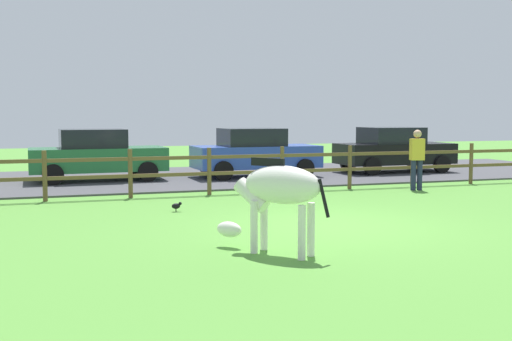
{
  "coord_description": "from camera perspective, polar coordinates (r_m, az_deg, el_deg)",
  "views": [
    {
      "loc": [
        -4.9,
        -10.45,
        2.05
      ],
      "look_at": [
        -0.99,
        1.29,
        0.94
      ],
      "focal_mm": 43.76,
      "sensor_mm": 36.0,
      "label": 1
    }
  ],
  "objects": [
    {
      "name": "zebra",
      "position": [
        9.11,
        1.96,
        -1.93
      ],
      "size": [
        1.39,
        1.6,
        1.41
      ],
      "color": "white",
      "rests_on": "ground_plane"
    },
    {
      "name": "parked_car_black",
      "position": [
        22.23,
        12.47,
        1.91
      ],
      "size": [
        4.02,
        1.92,
        1.56
      ],
      "color": "black",
      "rests_on": "parking_asphalt"
    },
    {
      "name": "parked_car_green",
      "position": [
        19.48,
        -14.34,
        1.43
      ],
      "size": [
        4.05,
        1.98,
        1.56
      ],
      "color": "#236B38",
      "rests_on": "parking_asphalt"
    },
    {
      "name": "ground_plane",
      "position": [
        11.72,
        6.61,
        -4.96
      ],
      "size": [
        60.0,
        60.0,
        0.0
      ],
      "primitive_type": "plane",
      "color": "#549338"
    },
    {
      "name": "parked_car_blue",
      "position": [
        20.07,
        -0.11,
        1.69
      ],
      "size": [
        4.04,
        1.95,
        1.56
      ],
      "color": "#2D4CAD",
      "rests_on": "parking_asphalt"
    },
    {
      "name": "parking_asphalt",
      "position": [
        20.45,
        -4.48,
        -0.56
      ],
      "size": [
        28.0,
        7.4,
        0.05
      ],
      "primitive_type": "cube",
      "color": "#47474C",
      "rests_on": "ground_plane"
    },
    {
      "name": "paddock_fence",
      "position": [
        16.26,
        -0.88,
        0.34
      ],
      "size": [
        22.08,
        0.11,
        1.2
      ],
      "color": "brown",
      "rests_on": "ground_plane"
    },
    {
      "name": "visitor_near_fence",
      "position": [
        17.42,
        14.5,
        1.21
      ],
      "size": [
        0.39,
        0.28,
        1.64
      ],
      "color": "#232847",
      "rests_on": "ground_plane"
    },
    {
      "name": "crow_on_grass",
      "position": [
        13.29,
        -7.28,
        -3.22
      ],
      "size": [
        0.21,
        0.1,
        0.2
      ],
      "color": "black",
      "rests_on": "ground_plane"
    }
  ]
}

